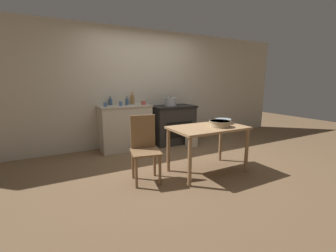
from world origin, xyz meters
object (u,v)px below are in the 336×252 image
work_table (208,133)px  bottle_left (127,102)px  stock_pot (171,102)px  chair (145,147)px  bottle_far_left (110,102)px  flour_sack (191,139)px  cup_center_left (121,104)px  stove (173,124)px  bottle_mid_left (133,99)px  cup_center (143,103)px  cup_center_right (105,104)px  mixing_bowl_small (220,123)px  mixing_bowl_large (223,121)px

work_table → bottle_left: 2.01m
stock_pot → bottle_left: 0.99m
work_table → stock_pot: size_ratio=4.38×
chair → bottle_far_left: 1.88m
flour_sack → cup_center_left: bearing=160.6°
work_table → cup_center_left: (-0.85, 1.78, 0.35)m
stove → flour_sack: bearing=-67.6°
chair → bottle_left: bearing=91.6°
chair → bottle_mid_left: bearing=87.1°
stove → work_table: (-0.36, -1.77, 0.19)m
chair → bottle_far_left: (-0.02, 1.81, 0.51)m
bottle_mid_left → cup_center: bottle_mid_left is taller
work_table → chair: 1.02m
flour_sack → cup_center_left: (-1.42, 0.50, 0.80)m
bottle_far_left → cup_center_right: (-0.16, -0.22, -0.03)m
bottle_far_left → bottle_mid_left: (0.48, -0.02, 0.03)m
mixing_bowl_small → bottle_left: size_ratio=1.82×
bottle_mid_left → cup_center_right: size_ratio=3.13×
cup_center_right → mixing_bowl_small: bearing=-54.4°
mixing_bowl_large → mixing_bowl_small: size_ratio=0.79×
mixing_bowl_small → cup_center_left: cup_center_left is taller
bottle_far_left → cup_center_right: bearing=-125.4°
cup_center_left → flour_sack: bearing=-19.4°
work_table → bottle_far_left: bearing=116.9°
bottle_left → stove: bearing=-3.9°
work_table → stock_pot: (0.29, 1.74, 0.34)m
stove → bottle_mid_left: 1.10m
stove → work_table: size_ratio=0.84×
stock_pot → mixing_bowl_small: (-0.12, -1.82, -0.18)m
mixing_bowl_large → cup_center_left: cup_center_left is taller
chair → stock_pot: 2.06m
flour_sack → bottle_mid_left: bottle_mid_left is taller
bottle_left → cup_center_right: bearing=-171.9°
bottle_mid_left → cup_center: (0.15, -0.26, -0.06)m
bottle_left → cup_center: 0.35m
bottle_far_left → cup_center: bottle_far_left is taller
bottle_left → bottle_mid_left: (0.17, 0.13, 0.03)m
mixing_bowl_small → mixing_bowl_large: bearing=38.5°
stove → work_table: bearing=-101.6°
mixing_bowl_large → cup_center_right: 2.30m
mixing_bowl_small → bottle_mid_left: 2.18m
stock_pot → mixing_bowl_small: size_ratio=0.81×
chair → mixing_bowl_small: 1.22m
bottle_far_left → bottle_mid_left: bottle_mid_left is taller
mixing_bowl_large → bottle_left: (-1.11, 1.73, 0.23)m
stove → bottle_mid_left: bottle_mid_left is taller
stove → work_table: 1.82m
cup_center_right → chair: bearing=-83.7°
bottle_left → cup_center_left: (-0.15, -0.06, -0.03)m
stock_pot → bottle_mid_left: size_ratio=1.02×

